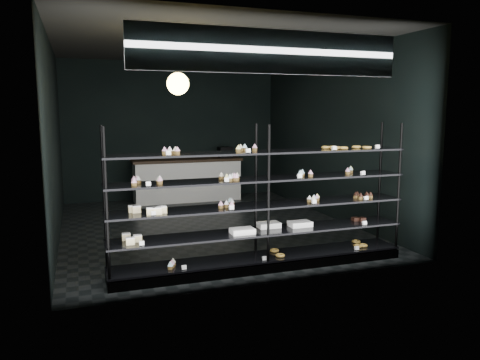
# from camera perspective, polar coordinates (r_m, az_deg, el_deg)

# --- Properties ---
(room) EXTENTS (5.01, 6.01, 3.20)m
(room) POSITION_cam_1_polar(r_m,az_deg,el_deg) (8.32, -4.19, 5.14)
(room) COLOR black
(room) RESTS_ON ground
(display_shelf) EXTENTS (4.00, 0.50, 1.91)m
(display_shelf) POSITION_cam_1_polar(r_m,az_deg,el_deg) (6.17, 2.50, -5.14)
(display_shelf) COLOR black
(display_shelf) RESTS_ON room
(signage) EXTENTS (3.30, 0.05, 0.50)m
(signage) POSITION_cam_1_polar(r_m,az_deg,el_deg) (5.57, 3.82, 15.35)
(signage) COLOR #0D1F45
(signage) RESTS_ON room
(pendant_lamp) EXTENTS (0.31, 0.31, 0.88)m
(pendant_lamp) POSITION_cam_1_polar(r_m,az_deg,el_deg) (6.71, -7.58, 11.56)
(pendant_lamp) COLOR black
(pendant_lamp) RESTS_ON room
(service_counter) EXTENTS (2.52, 0.65, 1.23)m
(service_counter) POSITION_cam_1_polar(r_m,az_deg,el_deg) (10.90, -6.38, 0.11)
(service_counter) COLOR silver
(service_counter) RESTS_ON room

